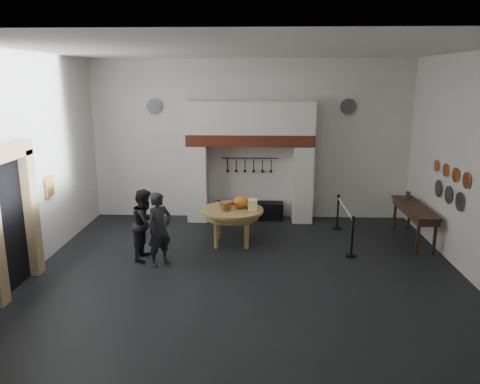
{
  "coord_description": "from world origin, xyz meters",
  "views": [
    {
      "loc": [
        0.23,
        -9.23,
        3.97
      ],
      "look_at": [
        -0.2,
        1.48,
        1.35
      ],
      "focal_mm": 35.0,
      "sensor_mm": 36.0,
      "label": 1
    }
  ],
  "objects_px": {
    "work_table": "(232,210)",
    "visitor_near": "(160,229)",
    "visitor_far": "(145,224)",
    "side_table": "(415,207)",
    "iron_range": "(250,211)",
    "barrier_post_near": "(352,238)",
    "barrier_post_far": "(338,213)"
  },
  "relations": [
    {
      "from": "visitor_far",
      "to": "side_table",
      "type": "relative_size",
      "value": 0.73
    },
    {
      "from": "visitor_far",
      "to": "barrier_post_far",
      "type": "bearing_deg",
      "value": -61.2
    },
    {
      "from": "iron_range",
      "to": "barrier_post_far",
      "type": "distance_m",
      "value": 2.52
    },
    {
      "from": "visitor_far",
      "to": "barrier_post_near",
      "type": "distance_m",
      "value": 4.67
    },
    {
      "from": "visitor_near",
      "to": "side_table",
      "type": "distance_m",
      "value": 6.24
    },
    {
      "from": "work_table",
      "to": "side_table",
      "type": "xyz_separation_m",
      "value": [
        4.5,
        0.34,
        0.03
      ]
    },
    {
      "from": "work_table",
      "to": "visitor_far",
      "type": "distance_m",
      "value": 2.15
    },
    {
      "from": "iron_range",
      "to": "side_table",
      "type": "xyz_separation_m",
      "value": [
        4.1,
        -1.7,
        0.62
      ]
    },
    {
      "from": "visitor_near",
      "to": "visitor_far",
      "type": "relative_size",
      "value": 1.02
    },
    {
      "from": "work_table",
      "to": "side_table",
      "type": "bearing_deg",
      "value": 4.34
    },
    {
      "from": "side_table",
      "to": "barrier_post_near",
      "type": "height_order",
      "value": "same"
    },
    {
      "from": "barrier_post_near",
      "to": "barrier_post_far",
      "type": "xyz_separation_m",
      "value": [
        0.0,
        2.0,
        0.0
      ]
    },
    {
      "from": "visitor_far",
      "to": "barrier_post_near",
      "type": "relative_size",
      "value": 1.77
    },
    {
      "from": "iron_range",
      "to": "visitor_far",
      "type": "bearing_deg",
      "value": -126.43
    },
    {
      "from": "visitor_near",
      "to": "barrier_post_far",
      "type": "distance_m",
      "value": 5.04
    },
    {
      "from": "work_table",
      "to": "visitor_near",
      "type": "relative_size",
      "value": 0.94
    },
    {
      "from": "work_table",
      "to": "barrier_post_far",
      "type": "height_order",
      "value": "barrier_post_far"
    },
    {
      "from": "work_table",
      "to": "visitor_near",
      "type": "distance_m",
      "value": 2.07
    },
    {
      "from": "iron_range",
      "to": "visitor_near",
      "type": "height_order",
      "value": "visitor_near"
    },
    {
      "from": "barrier_post_near",
      "to": "barrier_post_far",
      "type": "relative_size",
      "value": 1.0
    },
    {
      "from": "work_table",
      "to": "barrier_post_near",
      "type": "distance_m",
      "value": 2.9
    },
    {
      "from": "visitor_near",
      "to": "barrier_post_far",
      "type": "relative_size",
      "value": 1.81
    },
    {
      "from": "visitor_far",
      "to": "barrier_post_near",
      "type": "height_order",
      "value": "visitor_far"
    },
    {
      "from": "iron_range",
      "to": "side_table",
      "type": "distance_m",
      "value": 4.48
    },
    {
      "from": "visitor_near",
      "to": "side_table",
      "type": "height_order",
      "value": "visitor_near"
    },
    {
      "from": "side_table",
      "to": "work_table",
      "type": "bearing_deg",
      "value": -175.66
    },
    {
      "from": "iron_range",
      "to": "work_table",
      "type": "height_order",
      "value": "work_table"
    },
    {
      "from": "barrier_post_near",
      "to": "visitor_near",
      "type": "bearing_deg",
      "value": -171.04
    },
    {
      "from": "work_table",
      "to": "barrier_post_far",
      "type": "relative_size",
      "value": 1.7
    },
    {
      "from": "side_table",
      "to": "barrier_post_far",
      "type": "height_order",
      "value": "same"
    },
    {
      "from": "visitor_far",
      "to": "work_table",
      "type": "bearing_deg",
      "value": -58.18
    },
    {
      "from": "visitor_far",
      "to": "iron_range",
      "type": "bearing_deg",
      "value": -33.64
    }
  ]
}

